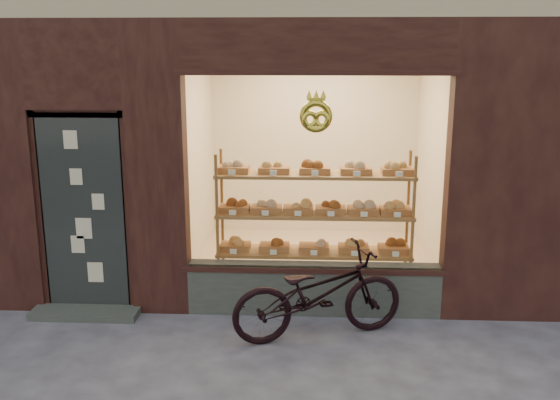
{
  "coord_description": "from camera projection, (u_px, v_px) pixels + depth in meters",
  "views": [
    {
      "loc": [
        0.4,
        -4.22,
        2.81
      ],
      "look_at": [
        0.09,
        2.0,
        1.29
      ],
      "focal_mm": 40.0,
      "sensor_mm": 36.0,
      "label": 1
    }
  ],
  "objects": [
    {
      "name": "bicycle",
      "position": [
        318.0,
        294.0,
        6.14
      ],
      "size": [
        1.84,
        1.13,
        0.91
      ],
      "primitive_type": "imported",
      "rotation": [
        0.0,
        0.0,
        1.89
      ],
      "color": "black",
      "rests_on": "ground"
    },
    {
      "name": "display_shelf",
      "position": [
        314.0,
        224.0,
        7.02
      ],
      "size": [
        2.2,
        0.45,
        1.7
      ],
      "color": "brown",
      "rests_on": "ground"
    }
  ]
}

